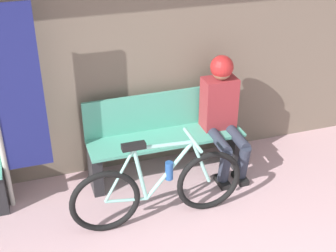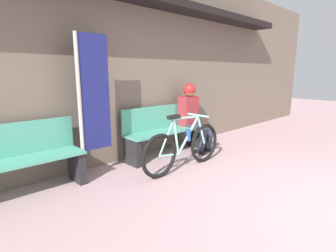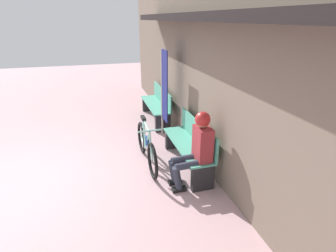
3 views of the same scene
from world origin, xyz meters
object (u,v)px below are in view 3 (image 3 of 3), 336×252
(park_bench_near, at_px, (190,146))
(bicycle, at_px, (147,147))
(person_seated, at_px, (197,145))
(park_bench_far, at_px, (157,105))
(banner_pole, at_px, (164,89))

(park_bench_near, height_order, bicycle, park_bench_near)
(person_seated, distance_m, park_bench_far, 2.99)
(banner_pole, bearing_deg, bicycle, -29.86)
(banner_pole, bearing_deg, park_bench_near, 3.56)
(bicycle, relative_size, park_bench_far, 0.95)
(person_seated, relative_size, park_bench_far, 0.74)
(park_bench_far, bearing_deg, park_bench_near, -0.03)
(park_bench_far, bearing_deg, bicycle, -18.74)
(park_bench_near, bearing_deg, person_seated, -10.72)
(park_bench_near, height_order, banner_pole, banner_pole)
(bicycle, height_order, person_seated, person_seated)
(bicycle, bearing_deg, person_seated, 35.18)
(bicycle, distance_m, park_bench_far, 2.23)
(park_bench_near, bearing_deg, park_bench_far, 179.97)
(park_bench_near, xyz_separation_m, bicycle, (-0.28, -0.72, -0.05))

